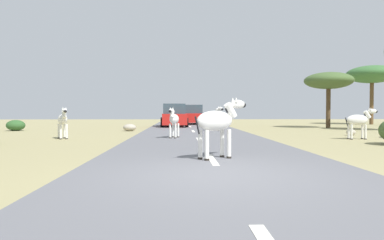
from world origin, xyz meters
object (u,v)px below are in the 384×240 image
tree_1 (329,81)px  bush_4 (16,125)px  zebra_0 (174,120)px  car_0 (193,115)px  car_1 (174,116)px  zebra_1 (359,120)px  zebra_3 (214,116)px  rock_1 (130,128)px  tree_2 (372,75)px  zebra_4 (63,120)px  zebra_2 (218,122)px  rock_0 (351,132)px

tree_1 → bush_4: 21.70m
zebra_0 → car_0: car_0 is taller
car_1 → zebra_1: bearing=-57.6°
zebra_3 → rock_1: bearing=-38.4°
car_1 → tree_2: 19.09m
zebra_0 → car_1: (-0.19, 11.34, -0.02)m
rock_1 → car_1: bearing=62.4°
zebra_3 → zebra_4: zebra_3 is taller
zebra_2 → car_0: size_ratio=0.36×
zebra_2 → tree_1: (9.98, 16.57, 2.45)m
zebra_4 → zebra_0: bearing=151.4°
zebra_3 → rock_0: size_ratio=3.18×
car_0 → car_1: bearing=-107.9°
zebra_1 → tree_1: size_ratio=0.37×
zebra_1 → bush_4: (-18.24, 7.23, -0.50)m
rock_0 → rock_1: bearing=160.0°
zebra_1 → car_1: bearing=-147.3°
zebra_3 → rock_0: zebra_3 is taller
car_0 → car_1: same height
car_1 → tree_1: 11.78m
car_0 → zebra_1: bearing=-67.7°
zebra_4 → car_0: (6.44, 16.09, -0.00)m
bush_4 → rock_0: 19.68m
tree_2 → rock_1: bearing=-154.8°
zebra_0 → tree_1: tree_1 is taller
zebra_1 → rock_0: bearing=158.0°
zebra_3 → car_0: (-0.87, 10.84, -0.09)m
zebra_0 → zebra_1: size_ratio=0.96×
zebra_4 → car_0: 17.33m
zebra_4 → car_1: 12.08m
car_0 → tree_2: (16.46, -0.30, 3.72)m
zebra_0 → zebra_3: size_ratio=0.96×
tree_1 → tree_2: tree_2 is taller
zebra_4 → tree_2: tree_2 is taller
zebra_2 → tree_2: size_ratio=0.29×
bush_4 → rock_0: size_ratio=2.43×
bush_4 → rock_1: 7.24m
zebra_0 → car_1: car_1 is taller
zebra_2 → bush_4: zebra_2 is taller
car_0 → bush_4: car_0 is taller
zebra_3 → tree_1: (8.87, 4.30, 2.50)m
tree_2 → zebra_1: bearing=-120.7°
zebra_3 → zebra_4: 8.99m
rock_0 → bush_4: bearing=165.7°
tree_1 → bush_4: tree_1 is taller
zebra_3 → car_0: bearing=-115.7°
zebra_4 → rock_0: bearing=161.1°
car_0 → car_1: size_ratio=0.98×
zebra_1 → car_0: (-6.70, 16.77, 0.01)m
zebra_2 → rock_0: size_ratio=3.34×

